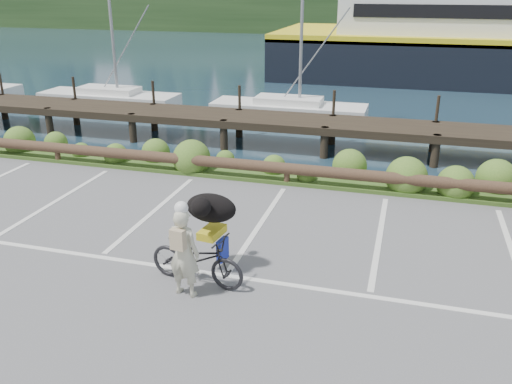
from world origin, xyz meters
TOP-DOWN VIEW (x-y plane):
  - ground at (0.00, 0.00)m, footprint 72.00×72.00m
  - harbor_backdrop at (0.38, 78.52)m, footprint 170.00×160.00m
  - vegetation_strip at (0.00, 5.30)m, footprint 34.00×1.60m
  - log_rail at (0.00, 4.60)m, footprint 32.00×0.30m
  - bicycle at (-0.41, -0.75)m, footprint 1.88×0.87m
  - cyclist at (-0.47, -1.17)m, footprint 0.63×0.45m
  - dog at (-0.33, -0.18)m, footprint 0.58×0.99m

SIDE VIEW (x-z plane):
  - harbor_backdrop at x=0.38m, z-range -15.00..15.00m
  - ground at x=0.00m, z-range 0.00..0.00m
  - log_rail at x=0.00m, z-range -0.30..0.30m
  - vegetation_strip at x=0.00m, z-range 0.00..0.10m
  - bicycle at x=-0.41m, z-range 0.00..0.95m
  - cyclist at x=-0.47m, z-range 0.00..1.59m
  - dog at x=-0.33m, z-range 0.95..1.49m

